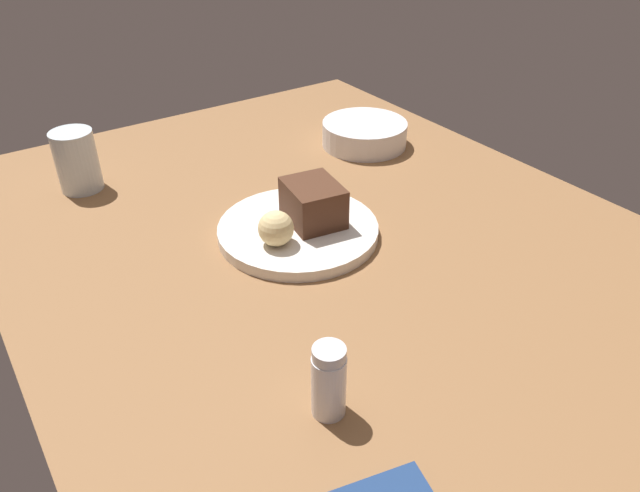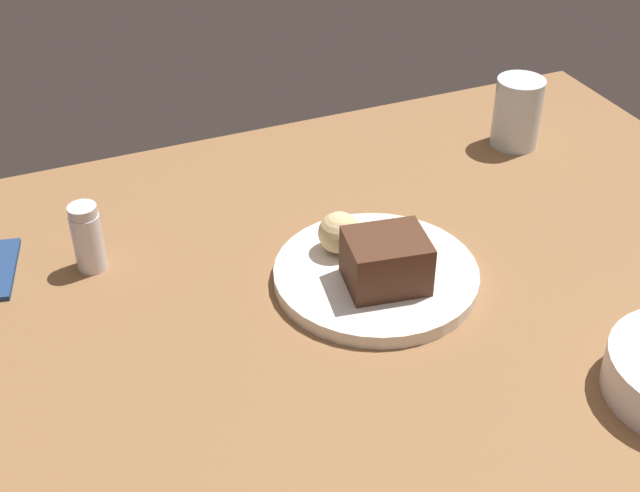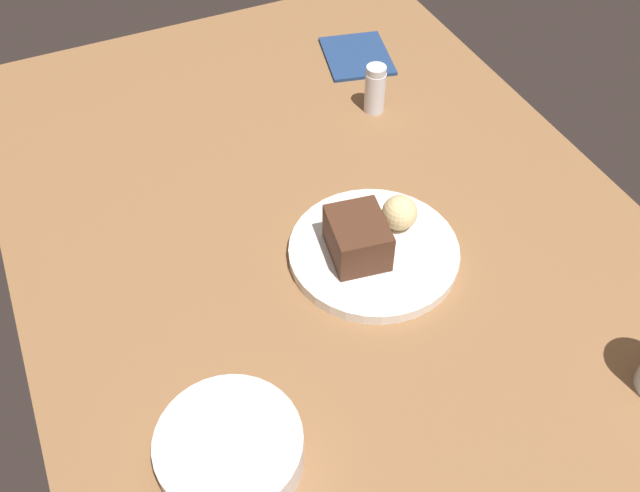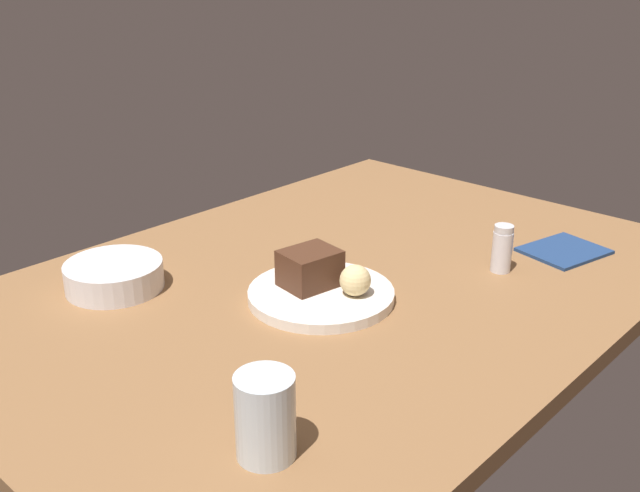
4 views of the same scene
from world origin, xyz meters
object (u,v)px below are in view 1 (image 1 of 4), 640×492
water_glass (77,161)px  chocolate_cake_slice (313,203)px  bread_roll (276,228)px  dessert_plate (298,230)px  side_bowl (364,134)px  salt_shaker (329,381)px

water_glass → chocolate_cake_slice: bearing=36.5°
chocolate_cake_slice → bread_roll: (2.15, -7.36, -0.48)cm
chocolate_cake_slice → bread_roll: size_ratio=1.76×
chocolate_cake_slice → bread_roll: bearing=-73.7°
dessert_plate → side_bowl: (-19.23, 26.90, 1.39)cm
bread_roll → salt_shaker: (26.07, -9.92, -0.01)cm
chocolate_cake_slice → salt_shaker: size_ratio=1.04×
salt_shaker → chocolate_cake_slice: bearing=148.5°
bread_roll → salt_shaker: 27.90cm
bread_roll → chocolate_cake_slice: bearing=106.3°
dessert_plate → side_bowl: size_ratio=1.47×
bread_roll → water_glass: (-33.80, -16.06, 0.84)cm
chocolate_cake_slice → dessert_plate: bearing=-93.6°
bread_roll → side_bowl: size_ratio=0.31×
dessert_plate → salt_shaker: (28.38, -14.80, 3.20)cm
bread_roll → side_bowl: bread_roll is taller
bread_roll → salt_shaker: salt_shaker is taller
chocolate_cake_slice → water_glass: bearing=-143.5°
chocolate_cake_slice → water_glass: (-31.65, -23.42, 0.35)cm
dessert_plate → bread_roll: bread_roll is taller
chocolate_cake_slice → salt_shaker: bearing=-31.5°
chocolate_cake_slice → bread_roll: 7.68cm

